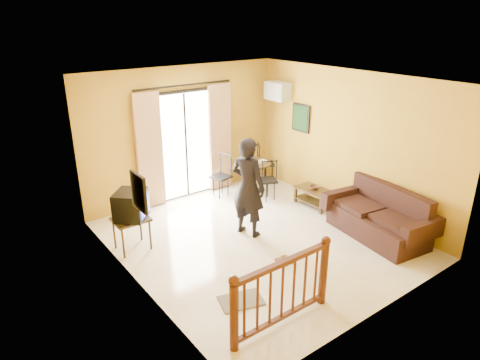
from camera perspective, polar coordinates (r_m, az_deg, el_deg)
ground at (r=7.69m, az=2.38°, el=-7.94°), size 5.00×5.00×0.00m
room_shell at (r=7.02m, az=2.59°, el=4.28°), size 5.00×5.00×5.00m
balcony_door at (r=9.09m, az=-7.22°, el=4.75°), size 2.25×0.14×2.46m
tv_table at (r=7.40m, az=-14.34°, el=-5.51°), size 0.57×0.48×0.58m
television at (r=7.28m, az=-14.31°, el=-3.26°), size 0.70×0.70×0.47m
picture_left at (r=5.82m, az=-13.32°, el=-1.58°), size 0.05×0.42×0.52m
dining_table at (r=9.48m, az=1.65°, el=1.55°), size 0.83×0.83×0.69m
water_jug at (r=9.32m, az=1.36°, el=2.99°), size 0.14×0.14×0.26m
serving_tray at (r=9.45m, az=2.79°, el=2.48°), size 0.28×0.19×0.02m
dining_chairs at (r=9.64m, az=1.51°, el=-1.60°), size 1.86×1.39×0.95m
air_conditioner at (r=9.68m, az=5.00°, el=11.72°), size 0.31×0.60×0.40m
botanical_print at (r=9.40m, az=8.12°, el=8.18°), size 0.05×0.50×0.60m
coffee_table at (r=9.01m, az=9.89°, el=-1.96°), size 0.46×0.82×0.37m
bowl at (r=8.96m, az=9.84°, el=-1.01°), size 0.26×0.26×0.06m
sofa at (r=8.08m, az=18.15°, el=-4.88°), size 1.10×1.99×0.90m
standing_person at (r=7.51m, az=1.09°, el=-0.98°), size 0.62×0.77×1.81m
stair_balustrade at (r=5.54m, az=5.68°, el=-14.05°), size 1.63×0.13×1.04m
doormat at (r=6.22m, az=0.15°, el=-15.77°), size 0.69×0.55×0.02m
sandals at (r=7.09m, az=5.92°, el=-10.67°), size 0.28×0.26×0.03m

